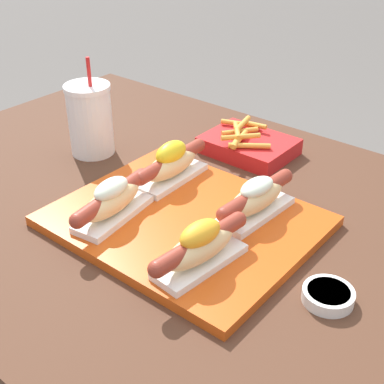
{
  "coord_description": "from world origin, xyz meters",
  "views": [
    {
      "loc": [
        0.47,
        -0.63,
        1.23
      ],
      "look_at": [
        -0.02,
        -0.02,
        0.76
      ],
      "focal_mm": 50.0,
      "sensor_mm": 36.0,
      "label": 1
    }
  ],
  "objects_px": {
    "hot_dog_0": "(112,200)",
    "sauce_bowl": "(328,295)",
    "hot_dog_1": "(200,246)",
    "drink_cup": "(90,119)",
    "serving_tray": "(185,221)",
    "hot_dog_2": "(171,164)",
    "hot_dog_3": "(256,198)",
    "fries_basket": "(248,145)"
  },
  "relations": [
    {
      "from": "hot_dog_1",
      "to": "hot_dog_2",
      "type": "height_order",
      "value": "hot_dog_2"
    },
    {
      "from": "hot_dog_0",
      "to": "drink_cup",
      "type": "distance_m",
      "value": 0.3
    },
    {
      "from": "hot_dog_0",
      "to": "hot_dog_3",
      "type": "relative_size",
      "value": 0.99
    },
    {
      "from": "sauce_bowl",
      "to": "hot_dog_3",
      "type": "bearing_deg",
      "value": 152.55
    },
    {
      "from": "hot_dog_1",
      "to": "sauce_bowl",
      "type": "xyz_separation_m",
      "value": [
        0.18,
        0.07,
        -0.04
      ]
    },
    {
      "from": "hot_dog_0",
      "to": "drink_cup",
      "type": "bearing_deg",
      "value": 145.17
    },
    {
      "from": "fries_basket",
      "to": "hot_dog_2",
      "type": "bearing_deg",
      "value": -97.65
    },
    {
      "from": "hot_dog_1",
      "to": "drink_cup",
      "type": "relative_size",
      "value": 0.92
    },
    {
      "from": "sauce_bowl",
      "to": "hot_dog_0",
      "type": "bearing_deg",
      "value": -170.72
    },
    {
      "from": "hot_dog_0",
      "to": "sauce_bowl",
      "type": "bearing_deg",
      "value": 9.28
    },
    {
      "from": "hot_dog_1",
      "to": "hot_dog_3",
      "type": "height_order",
      "value": "hot_dog_1"
    },
    {
      "from": "drink_cup",
      "to": "hot_dog_3",
      "type": "bearing_deg",
      "value": -1.11
    },
    {
      "from": "hot_dog_3",
      "to": "serving_tray",
      "type": "bearing_deg",
      "value": -137.75
    },
    {
      "from": "hot_dog_3",
      "to": "sauce_bowl",
      "type": "bearing_deg",
      "value": -27.45
    },
    {
      "from": "fries_basket",
      "to": "hot_dog_3",
      "type": "bearing_deg",
      "value": -53.35
    },
    {
      "from": "hot_dog_2",
      "to": "hot_dog_3",
      "type": "xyz_separation_m",
      "value": [
        0.19,
        -0.0,
        -0.0
      ]
    },
    {
      "from": "drink_cup",
      "to": "fries_basket",
      "type": "height_order",
      "value": "drink_cup"
    },
    {
      "from": "hot_dog_3",
      "to": "sauce_bowl",
      "type": "distance_m",
      "value": 0.22
    },
    {
      "from": "drink_cup",
      "to": "serving_tray",
      "type": "bearing_deg",
      "value": -15.04
    },
    {
      "from": "serving_tray",
      "to": "hot_dog_0",
      "type": "xyz_separation_m",
      "value": [
        -0.09,
        -0.08,
        0.04
      ]
    },
    {
      "from": "hot_dog_2",
      "to": "drink_cup",
      "type": "bearing_deg",
      "value": 177.99
    },
    {
      "from": "serving_tray",
      "to": "hot_dog_3",
      "type": "bearing_deg",
      "value": 42.25
    },
    {
      "from": "hot_dog_0",
      "to": "sauce_bowl",
      "type": "relative_size",
      "value": 2.63
    },
    {
      "from": "hot_dog_1",
      "to": "hot_dog_0",
      "type": "bearing_deg",
      "value": 177.59
    },
    {
      "from": "sauce_bowl",
      "to": "fries_basket",
      "type": "distance_m",
      "value": 0.47
    },
    {
      "from": "sauce_bowl",
      "to": "drink_cup",
      "type": "distance_m",
      "value": 0.63
    },
    {
      "from": "hot_dog_2",
      "to": "drink_cup",
      "type": "xyz_separation_m",
      "value": [
        -0.23,
        0.01,
        0.02
      ]
    },
    {
      "from": "hot_dog_0",
      "to": "hot_dog_2",
      "type": "height_order",
      "value": "hot_dog_2"
    },
    {
      "from": "hot_dog_0",
      "to": "hot_dog_2",
      "type": "distance_m",
      "value": 0.16
    },
    {
      "from": "hot_dog_0",
      "to": "hot_dog_3",
      "type": "xyz_separation_m",
      "value": [
        0.18,
        0.16,
        -0.0
      ]
    },
    {
      "from": "serving_tray",
      "to": "hot_dog_0",
      "type": "bearing_deg",
      "value": -140.31
    },
    {
      "from": "fries_basket",
      "to": "serving_tray",
      "type": "bearing_deg",
      "value": -76.51
    },
    {
      "from": "sauce_bowl",
      "to": "fries_basket",
      "type": "height_order",
      "value": "fries_basket"
    },
    {
      "from": "drink_cup",
      "to": "hot_dog_1",
      "type": "bearing_deg",
      "value": -21.95
    },
    {
      "from": "hot_dog_3",
      "to": "fries_basket",
      "type": "height_order",
      "value": "hot_dog_3"
    },
    {
      "from": "serving_tray",
      "to": "drink_cup",
      "type": "xyz_separation_m",
      "value": [
        -0.34,
        0.09,
        0.07
      ]
    },
    {
      "from": "hot_dog_3",
      "to": "sauce_bowl",
      "type": "xyz_separation_m",
      "value": [
        0.19,
        -0.1,
        -0.04
      ]
    },
    {
      "from": "hot_dog_0",
      "to": "hot_dog_3",
      "type": "height_order",
      "value": "hot_dog_0"
    },
    {
      "from": "serving_tray",
      "to": "hot_dog_3",
      "type": "relative_size",
      "value": 2.16
    },
    {
      "from": "hot_dog_0",
      "to": "drink_cup",
      "type": "height_order",
      "value": "drink_cup"
    },
    {
      "from": "serving_tray",
      "to": "hot_dog_1",
      "type": "distance_m",
      "value": 0.14
    },
    {
      "from": "serving_tray",
      "to": "hot_dog_2",
      "type": "relative_size",
      "value": 2.16
    }
  ]
}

